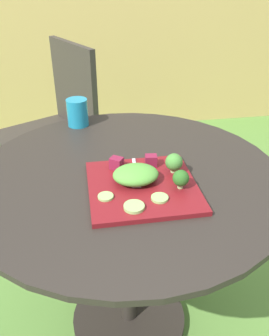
{
  "coord_description": "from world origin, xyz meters",
  "views": [
    {
      "loc": [
        -0.13,
        -0.9,
        1.26
      ],
      "look_at": [
        0.01,
        -0.05,
        0.74
      ],
      "focal_mm": 37.87,
      "sensor_mm": 36.0,
      "label": 1
    }
  ],
  "objects_px": {
    "salad_plate": "(142,187)",
    "fork": "(135,175)",
    "drinking_glass": "(78,114)",
    "patio_chair": "(58,118)"
  },
  "relations": [
    {
      "from": "salad_plate",
      "to": "fork",
      "type": "relative_size",
      "value": 1.93
    },
    {
      "from": "drinking_glass",
      "to": "fork",
      "type": "xyz_separation_m",
      "value": [
        0.15,
        -0.42,
        -0.03
      ]
    },
    {
      "from": "patio_chair",
      "to": "fork",
      "type": "xyz_separation_m",
      "value": [
        0.26,
        -0.94,
        0.19
      ]
    },
    {
      "from": "fork",
      "to": "salad_plate",
      "type": "bearing_deg",
      "value": -76.63
    },
    {
      "from": "drinking_glass",
      "to": "fork",
      "type": "relative_size",
      "value": 0.66
    },
    {
      "from": "salad_plate",
      "to": "drinking_glass",
      "type": "distance_m",
      "value": 0.5
    },
    {
      "from": "salad_plate",
      "to": "drinking_glass",
      "type": "height_order",
      "value": "drinking_glass"
    },
    {
      "from": "patio_chair",
      "to": "drinking_glass",
      "type": "height_order",
      "value": "patio_chair"
    },
    {
      "from": "patio_chair",
      "to": "salad_plate",
      "type": "xyz_separation_m",
      "value": [
        0.27,
        -0.99,
        0.18
      ]
    },
    {
      "from": "drinking_glass",
      "to": "salad_plate",
      "type": "bearing_deg",
      "value": -70.92
    }
  ]
}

